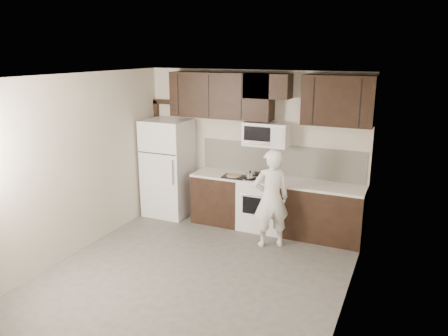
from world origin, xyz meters
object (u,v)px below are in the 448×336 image
Objects in this scene: stove at (262,203)px; microwave at (266,134)px; refrigerator at (168,168)px; person at (271,199)px.

stove is 1.24× the size of microwave.
stove is 0.52× the size of refrigerator.
refrigerator is (-1.85, -0.05, 0.44)m from stove.
refrigerator is (-1.85, -0.17, -0.75)m from microwave.
person is at bearing -64.80° from microwave.
microwave is at bearing 90.10° from stove.
person is (2.20, -0.59, -0.11)m from refrigerator.
stove is at bearing -89.90° from microwave.
microwave reaches higher than refrigerator.
refrigerator is at bearing -174.85° from microwave.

